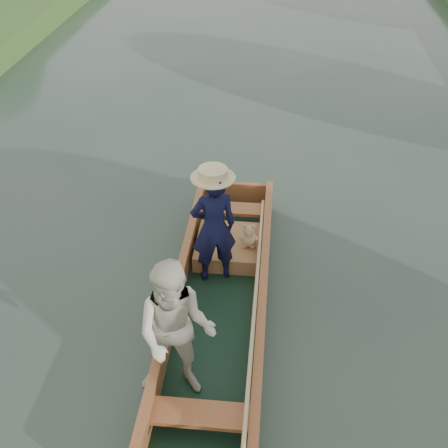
{
  "coord_description": "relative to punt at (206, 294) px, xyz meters",
  "views": [
    {
      "loc": [
        0.54,
        -4.84,
        4.83
      ],
      "look_at": [
        0.0,
        0.6,
        0.95
      ],
      "focal_mm": 45.0,
      "sensor_mm": 36.0,
      "label": 1
    }
  ],
  "objects": [
    {
      "name": "punt",
      "position": [
        0.0,
        0.0,
        0.0
      ],
      "size": [
        1.24,
        5.0,
        1.7
      ],
      "color": "black",
      "rests_on": "ground"
    },
    {
      "name": "ground",
      "position": [
        0.12,
        0.21,
        -0.55
      ],
      "size": [
        120.0,
        120.0,
        0.0
      ],
      "primitive_type": "plane",
      "color": "#283D30",
      "rests_on": "ground"
    }
  ]
}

